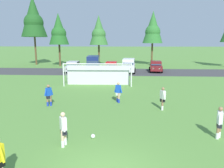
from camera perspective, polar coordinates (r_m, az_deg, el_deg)
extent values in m
plane|color=#598C3D|center=(22.59, 1.57, -1.12)|extent=(400.00, 400.00, 0.00)
cube|color=#3D3D3F|center=(34.95, 2.21, 3.23)|extent=(52.00, 8.40, 0.01)
sphere|color=white|center=(11.21, -5.04, -13.54)|extent=(0.22, 0.22, 0.22)
sphere|color=black|center=(11.21, -5.04, -13.51)|extent=(0.08, 0.08, 0.08)
sphere|color=red|center=(11.21, -4.72, -13.55)|extent=(0.07, 0.07, 0.07)
cylinder|color=white|center=(23.25, 5.13, 2.24)|extent=(0.12, 0.12, 2.44)
cylinder|color=white|center=(23.95, -12.64, 2.28)|extent=(0.12, 0.12, 2.44)
cylinder|color=white|center=(23.16, -3.93, 5.27)|extent=(7.32, 0.33, 0.12)
cylinder|color=white|center=(24.12, 5.01, 2.86)|extent=(0.14, 1.95, 2.46)
cylinder|color=white|center=(24.80, -12.15, 2.88)|extent=(0.14, 1.95, 2.46)
cube|color=silver|center=(24.32, -3.66, 2.36)|extent=(6.95, 0.24, 2.20)
cylinder|color=yellow|center=(8.40, -27.00, -16.27)|extent=(0.25, 0.17, 0.55)
cylinder|color=#936B4C|center=(15.76, 13.13, -5.33)|extent=(0.14, 0.14, 0.80)
cylinder|color=#936B4C|center=(15.99, 13.11, -5.09)|extent=(0.14, 0.14, 0.80)
cylinder|color=white|center=(15.83, 13.10, -6.17)|extent=(0.15, 0.15, 0.32)
cylinder|color=white|center=(16.06, 13.08, -5.92)|extent=(0.15, 0.15, 0.32)
cube|color=black|center=(15.79, 13.17, -4.10)|extent=(0.34, 0.40, 0.28)
cube|color=silver|center=(15.69, 13.24, -2.76)|extent=(0.38, 0.45, 0.60)
sphere|color=#936B4C|center=(15.60, 13.31, -1.22)|extent=(0.22, 0.22, 0.22)
cylinder|color=silver|center=(15.48, 13.64, -3.04)|extent=(0.18, 0.25, 0.55)
cylinder|color=silver|center=(15.92, 12.84, -2.62)|extent=(0.18, 0.25, 0.55)
cylinder|color=beige|center=(10.68, -12.25, -13.36)|extent=(0.14, 0.14, 0.80)
cylinder|color=beige|center=(10.46, -12.89, -13.92)|extent=(0.14, 0.14, 0.80)
cylinder|color=white|center=(10.78, -12.20, -14.52)|extent=(0.15, 0.15, 0.32)
cylinder|color=white|center=(10.57, -12.83, -15.10)|extent=(0.15, 0.15, 0.32)
cube|color=black|center=(10.44, -12.64, -12.04)|extent=(0.37, 0.40, 0.28)
cube|color=silver|center=(10.30, -12.73, -10.09)|extent=(0.40, 0.45, 0.60)
sphere|color=beige|center=(10.16, -12.84, -7.83)|extent=(0.22, 0.22, 0.22)
cylinder|color=silver|center=(10.54, -12.90, -9.71)|extent=(0.20, 0.24, 0.55)
cylinder|color=silver|center=(10.07, -12.55, -10.70)|extent=(0.20, 0.24, 0.55)
cylinder|color=tan|center=(17.16, 1.81, -3.69)|extent=(0.14, 0.14, 0.80)
cylinder|color=tan|center=(17.41, 1.47, -3.47)|extent=(0.14, 0.14, 0.80)
cylinder|color=#1E38B7|center=(17.22, 1.80, -4.46)|extent=(0.15, 0.15, 0.32)
cylinder|color=#1E38B7|center=(17.47, 1.47, -4.23)|extent=(0.15, 0.15, 0.32)
cube|color=silver|center=(17.21, 1.65, -2.55)|extent=(0.40, 0.34, 0.28)
cube|color=blue|center=(17.12, 1.65, -1.31)|extent=(0.44, 0.37, 0.60)
sphere|color=tan|center=(17.04, 1.66, 0.10)|extent=(0.22, 0.22, 0.22)
cylinder|color=blue|center=(16.99, 2.36, -1.48)|extent=(0.25, 0.17, 0.55)
cylinder|color=blue|center=(17.27, 0.95, -1.27)|extent=(0.25, 0.17, 0.55)
cylinder|color=#936B4C|center=(17.05, -15.83, -4.22)|extent=(0.14, 0.14, 0.80)
cylinder|color=#936B4C|center=(17.03, -16.63, -4.28)|extent=(0.14, 0.14, 0.80)
cylinder|color=#1E38B7|center=(17.11, -15.79, -4.99)|extent=(0.15, 0.15, 0.32)
cylinder|color=#1E38B7|center=(17.09, -16.58, -5.05)|extent=(0.15, 0.15, 0.32)
cube|color=black|center=(16.96, -16.29, -3.21)|extent=(0.37, 0.40, 0.28)
cube|color=blue|center=(16.87, -16.36, -1.95)|extent=(0.41, 0.45, 0.60)
sphere|color=#936B4C|center=(16.78, -16.44, -0.52)|extent=(0.22, 0.22, 0.22)
cylinder|color=blue|center=(16.99, -15.60, -1.89)|extent=(0.20, 0.24, 0.55)
cylinder|color=blue|center=(16.76, -17.11, -2.15)|extent=(0.20, 0.24, 0.55)
cylinder|color=#936B4C|center=(12.19, 26.07, -11.12)|extent=(0.14, 0.14, 0.80)
cylinder|color=#936B4C|center=(12.39, 26.45, -10.80)|extent=(0.14, 0.14, 0.80)
cylinder|color=white|center=(12.28, 25.97, -12.16)|extent=(0.15, 0.15, 0.32)
cylinder|color=white|center=(12.48, 26.36, -11.83)|extent=(0.15, 0.15, 0.32)
cube|color=black|center=(12.18, 26.39, -9.56)|extent=(0.31, 0.39, 0.28)
cube|color=white|center=(12.06, 26.55, -7.86)|extent=(0.34, 0.43, 0.60)
sphere|color=#936B4C|center=(11.94, 26.73, -5.90)|extent=(0.22, 0.22, 0.22)
cylinder|color=white|center=(11.83, 26.47, -8.32)|extent=(0.15, 0.25, 0.55)
cylinder|color=white|center=(12.31, 26.61, -7.59)|extent=(0.15, 0.25, 0.55)
cube|color=#B2B2BC|center=(35.11, -10.21, 4.24)|extent=(1.80, 4.20, 0.76)
cube|color=#B2B2BC|center=(35.19, -10.19, 5.40)|extent=(1.66, 2.10, 0.64)
cube|color=#28384C|center=(34.25, -10.56, 5.21)|extent=(1.53, 0.32, 0.55)
cube|color=#28384C|center=(35.00, -8.85, 5.42)|extent=(0.04, 1.79, 0.45)
cube|color=white|center=(33.01, -10.20, 3.90)|extent=(0.28, 0.08, 0.20)
cube|color=white|center=(33.25, -11.86, 3.89)|extent=(0.28, 0.08, 0.20)
cube|color=#B21414|center=(37.00, -8.72, 4.71)|extent=(0.28, 0.08, 0.20)
cube|color=#B21414|center=(37.21, -10.22, 4.70)|extent=(0.28, 0.08, 0.20)
cylinder|color=black|center=(33.70, -9.20, 3.34)|extent=(0.24, 0.64, 0.64)
cylinder|color=black|center=(34.13, -12.16, 3.33)|extent=(0.24, 0.64, 0.64)
cylinder|color=black|center=(36.23, -8.32, 3.90)|extent=(0.24, 0.64, 0.64)
cylinder|color=black|center=(36.63, -11.09, 3.89)|extent=(0.24, 0.64, 0.64)
cube|color=navy|center=(35.17, -4.94, 4.66)|extent=(2.33, 4.94, 1.10)
cube|color=navy|center=(35.26, -4.95, 6.48)|extent=(2.12, 4.23, 1.10)
cube|color=#28384C|center=(33.31, -5.17, 6.17)|extent=(1.70, 0.59, 0.91)
cube|color=#28384C|center=(35.22, -3.46, 6.49)|extent=(0.31, 3.48, 0.77)
cube|color=white|center=(32.79, -4.27, 4.30)|extent=(0.29, 0.10, 0.20)
cube|color=white|center=(32.87, -6.15, 4.28)|extent=(0.29, 0.10, 0.20)
cube|color=#B21414|center=(37.48, -3.88, 5.15)|extent=(0.29, 0.10, 0.20)
cube|color=#B21414|center=(37.54, -5.53, 5.14)|extent=(0.29, 0.10, 0.20)
cylinder|color=black|center=(33.71, -3.43, 3.47)|extent=(0.29, 0.66, 0.64)
cylinder|color=black|center=(33.85, -6.75, 3.44)|extent=(0.29, 0.66, 0.64)
cylinder|color=black|center=(36.66, -3.25, 4.08)|extent=(0.29, 0.66, 0.64)
cylinder|color=black|center=(36.79, -6.31, 4.06)|extent=(0.29, 0.66, 0.64)
cube|color=red|center=(33.91, -0.17, 4.18)|extent=(1.84, 4.22, 0.76)
cube|color=red|center=(33.98, -0.15, 5.38)|extent=(1.68, 2.12, 0.64)
cube|color=#28384C|center=(33.02, -0.27, 5.18)|extent=(1.53, 0.33, 0.55)
cube|color=#28384C|center=(33.93, 1.27, 5.37)|extent=(0.06, 1.79, 0.45)
cube|color=white|center=(31.83, 0.46, 3.82)|extent=(0.28, 0.08, 0.20)
cube|color=white|center=(31.90, -1.32, 3.83)|extent=(0.28, 0.08, 0.20)
cube|color=#B21414|center=(35.92, 0.86, 4.64)|extent=(0.28, 0.08, 0.20)
cube|color=#B21414|center=(35.98, -0.72, 4.66)|extent=(0.28, 0.08, 0.20)
cylinder|color=black|center=(32.62, 1.25, 3.23)|extent=(0.25, 0.64, 0.64)
cylinder|color=black|center=(32.75, -1.90, 3.26)|extent=(0.25, 0.64, 0.64)
cylinder|color=black|center=(35.20, 1.45, 3.81)|extent=(0.25, 0.64, 0.64)
cylinder|color=black|center=(35.32, -1.48, 3.83)|extent=(0.25, 0.64, 0.64)
cube|color=silver|center=(34.11, 4.39, 4.39)|extent=(2.22, 4.72, 1.00)
cube|color=silver|center=(34.22, 4.43, 5.96)|extent=(1.96, 3.12, 0.84)
cube|color=#28384C|center=(32.81, 4.29, 5.71)|extent=(1.64, 0.49, 0.71)
cube|color=#28384C|center=(34.18, 5.91, 5.93)|extent=(0.22, 2.55, 0.59)
cube|color=white|center=(31.84, 5.11, 3.99)|extent=(0.28, 0.10, 0.20)
cube|color=white|center=(31.90, 3.23, 4.03)|extent=(0.28, 0.10, 0.20)
cube|color=#B21414|center=(36.33, 5.41, 4.86)|extent=(0.28, 0.10, 0.20)
cube|color=#B21414|center=(36.38, 3.76, 4.89)|extent=(0.28, 0.10, 0.20)
cylinder|color=black|center=(32.73, 5.90, 3.20)|extent=(0.28, 0.66, 0.64)
cylinder|color=black|center=(32.83, 2.58, 3.27)|extent=(0.28, 0.66, 0.64)
cylinder|color=black|center=(35.55, 6.03, 3.82)|extent=(0.28, 0.66, 0.64)
cylinder|color=black|center=(35.65, 2.97, 3.89)|extent=(0.28, 0.66, 0.64)
cube|color=maroon|center=(35.69, 11.43, 4.31)|extent=(2.10, 4.32, 0.76)
cube|color=maroon|center=(35.77, 11.46, 5.45)|extent=(1.80, 2.21, 0.64)
cube|color=#28384C|center=(34.81, 11.56, 5.26)|extent=(1.55, 0.43, 0.55)
cube|color=#28384C|center=(35.83, 12.80, 5.40)|extent=(0.17, 1.78, 0.45)
cube|color=white|center=(33.68, 12.51, 3.96)|extent=(0.29, 0.10, 0.20)
cube|color=white|center=(33.61, 10.82, 4.01)|extent=(0.29, 0.10, 0.20)
cube|color=#B21414|center=(37.76, 11.98, 4.72)|extent=(0.29, 0.10, 0.20)
cube|color=#B21414|center=(37.70, 10.48, 4.77)|extent=(0.29, 0.10, 0.20)
cylinder|color=black|center=(34.52, 13.04, 3.38)|extent=(0.29, 0.66, 0.64)
cylinder|color=black|center=(34.40, 10.05, 3.47)|extent=(0.29, 0.66, 0.64)
cylinder|color=black|center=(37.10, 12.67, 3.91)|extent=(0.29, 0.66, 0.64)
cylinder|color=black|center=(36.98, 9.89, 4.00)|extent=(0.29, 0.66, 0.64)
cylinder|color=brown|center=(48.56, -19.47, 8.22)|extent=(0.36, 0.36, 5.77)
cone|color=#1E511E|center=(48.79, -20.01, 16.35)|extent=(5.19, 5.19, 8.07)
sphere|color=#1E511E|center=(48.68, -19.92, 14.94)|extent=(3.89, 3.89, 3.89)
cylinder|color=brown|center=(44.21, -13.59, 7.33)|extent=(0.36, 0.36, 4.23)
cone|color=#236023|center=(44.20, -13.89, 13.91)|extent=(3.81, 3.81, 5.93)
sphere|color=#236023|center=(44.16, -13.84, 12.76)|extent=(2.86, 2.86, 2.86)
cylinder|color=brown|center=(44.37, -3.45, 7.56)|extent=(0.36, 0.36, 4.14)
cone|color=#387533|center=(44.35, -3.52, 13.98)|extent=(3.72, 3.72, 5.79)
sphere|color=#387533|center=(44.31, -3.51, 12.86)|extent=(2.79, 2.79, 2.79)
cylinder|color=brown|center=(45.51, 10.47, 7.70)|extent=(0.36, 0.36, 4.48)
cone|color=#2D702D|center=(45.53, 10.72, 14.47)|extent=(4.03, 4.03, 6.27)
sphere|color=#2D702D|center=(45.48, 10.67, 13.29)|extent=(3.02, 3.02, 3.02)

